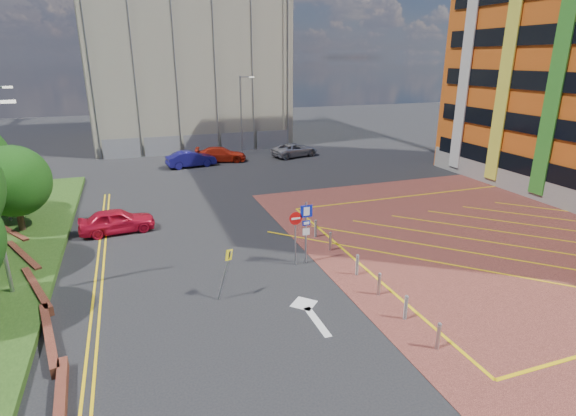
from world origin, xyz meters
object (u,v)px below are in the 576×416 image
tree_c (13,181)px  warning_sign (226,268)px  car_blue_back (191,159)px  car_red_left (117,221)px  car_red_back (221,154)px  sign_cluster (302,227)px  car_silver_back (295,150)px  lamp_back (242,112)px

tree_c → warning_sign: tree_c is taller
car_blue_back → car_red_left: bearing=149.3°
car_red_left → car_red_back: (9.49, 16.68, -0.01)m
sign_cluster → warning_sign: size_ratio=1.42×
warning_sign → car_silver_back: size_ratio=0.46×
warning_sign → car_red_back: 26.83m
lamp_back → car_silver_back: bearing=-31.5°
lamp_back → car_blue_back: lamp_back is taller
warning_sign → car_red_left: bearing=114.6°
tree_c → car_red_back: (14.67, 15.25, -2.49)m
warning_sign → lamp_back: bearing=74.7°
lamp_back → sign_cluster: lamp_back is taller
lamp_back → car_blue_back: size_ratio=1.76×
warning_sign → car_blue_back: warning_sign is taller
warning_sign → car_blue_back: bearing=85.5°
lamp_back → car_silver_back: 6.67m
warning_sign → car_red_back: bearing=79.1°
sign_cluster → car_blue_back: bearing=95.5°
car_blue_back → car_silver_back: bearing=-92.1°
lamp_back → sign_cluster: size_ratio=2.50×
sign_cluster → car_blue_back: 23.12m
lamp_back → warning_sign: (-7.98, -29.08, -2.93)m
tree_c → car_blue_back: 18.30m
car_blue_back → tree_c: bearing=132.2°
sign_cluster → car_silver_back: size_ratio=0.65×
car_red_back → car_red_left: bearing=163.5°
sign_cluster → car_blue_back: (-2.22, 22.98, -1.21)m
lamp_back → sign_cluster: 27.38m
car_silver_back → car_red_left: bearing=120.0°
car_red_left → car_red_back: 19.19m
car_silver_back → sign_cluster: bearing=146.5°
car_red_back → tree_c: bearing=149.3°
car_red_back → car_blue_back: bearing=125.7°
sign_cluster → car_red_left: sign_cluster is taller
tree_c → car_red_left: bearing=-15.4°
car_silver_back → car_red_back: bearing=74.9°
car_silver_back → car_blue_back: bearing=82.0°
car_blue_back → warning_sign: bearing=167.4°
tree_c → car_silver_back: (22.33, 15.09, -2.51)m
car_blue_back → car_silver_back: car_blue_back is taller
car_silver_back → lamp_back: bearing=44.5°
lamp_back → warning_sign: lamp_back is taller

